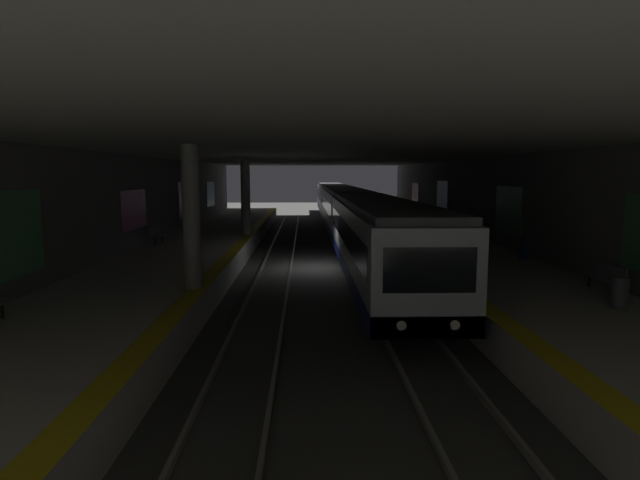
{
  "coord_description": "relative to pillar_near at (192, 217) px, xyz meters",
  "views": [
    {
      "loc": [
        -25.13,
        0.75,
        4.67
      ],
      "look_at": [
        2.77,
        -0.05,
        1.06
      ],
      "focal_mm": 28.53,
      "sensor_mm": 36.0,
      "label": 1
    }
  ],
  "objects": [
    {
      "name": "pillar_near",
      "position": [
        0.0,
        0.0,
        0.0
      ],
      "size": [
        0.56,
        0.56,
        4.55
      ],
      "color": "gray",
      "rests_on": "platform_right"
    },
    {
      "name": "person_walking_mid",
      "position": [
        13.21,
        -12.66,
        -1.45
      ],
      "size": [
        0.6,
        0.22,
        1.53
      ],
      "color": "black",
      "rests_on": "platform_left"
    },
    {
      "name": "suitcase_rolling",
      "position": [
        5.14,
        -12.94,
        -1.92
      ],
      "size": [
        0.34,
        0.24,
        1.01
      ],
      "color": "navy",
      "rests_on": "platform_left"
    },
    {
      "name": "trash_bin",
      "position": [
        -2.82,
        -12.15,
        -1.85
      ],
      "size": [
        0.44,
        0.44,
        0.85
      ],
      "color": "#595B5E",
      "rests_on": "platform_left"
    },
    {
      "name": "bench_left_mid",
      "position": [
        11.74,
        -12.88,
        -1.75
      ],
      "size": [
        1.7,
        0.47,
        0.86
      ],
      "color": "#262628",
      "rests_on": "platform_left"
    },
    {
      "name": "ground_plane",
      "position": [
        9.03,
        -4.35,
        -3.33
      ],
      "size": [
        120.0,
        120.0,
        0.0
      ],
      "primitive_type": "plane",
      "color": "#42423F"
    },
    {
      "name": "metro_train",
      "position": [
        22.2,
        -6.55,
        -1.3
      ],
      "size": [
        53.03,
        2.83,
        3.49
      ],
      "color": "#B7BCC6",
      "rests_on": "track_left"
    },
    {
      "name": "person_waiting_near",
      "position": [
        9.64,
        -12.13,
        -1.41
      ],
      "size": [
        0.6,
        0.22,
        1.61
      ],
      "color": "#2D2D2D",
      "rests_on": "platform_left"
    },
    {
      "name": "platform_right",
      "position": [
        9.03,
        2.2,
        -2.8
      ],
      "size": [
        60.0,
        5.3,
        1.06
      ],
      "color": "beige",
      "rests_on": "ground"
    },
    {
      "name": "bench_right_mid",
      "position": [
        10.53,
        4.18,
        -1.75
      ],
      "size": [
        1.7,
        0.47,
        0.86
      ],
      "color": "#262628",
      "rests_on": "platform_right"
    },
    {
      "name": "wall_left",
      "position": [
        9.07,
        -13.8,
        -0.52
      ],
      "size": [
        60.0,
        0.56,
        5.6
      ],
      "color": "slate",
      "rests_on": "ground"
    },
    {
      "name": "track_right",
      "position": [
        9.03,
        -2.15,
        -3.25
      ],
      "size": [
        60.0,
        1.53,
        0.16
      ],
      "color": "gray",
      "rests_on": "ground"
    },
    {
      "name": "platform_left",
      "position": [
        9.03,
        -10.9,
        -2.8
      ],
      "size": [
        60.0,
        5.3,
        1.06
      ],
      "color": "beige",
      "rests_on": "ground"
    },
    {
      "name": "wall_right",
      "position": [
        9.08,
        5.1,
        -0.52
      ],
      "size": [
        60.0,
        0.56,
        5.6
      ],
      "color": "slate",
      "rests_on": "ground"
    },
    {
      "name": "pillar_far",
      "position": [
        14.6,
        0.0,
        0.0
      ],
      "size": [
        0.56,
        0.56,
        4.55
      ],
      "color": "gray",
      "rests_on": "platform_right"
    },
    {
      "name": "ceiling_slab",
      "position": [
        9.03,
        -4.35,
        2.47
      ],
      "size": [
        60.0,
        19.4,
        0.4
      ],
      "color": "#ADAAA3",
      "rests_on": "wall_left"
    },
    {
      "name": "bench_left_near",
      "position": [
        -0.89,
        -12.88,
        -1.75
      ],
      "size": [
        1.7,
        0.47,
        0.86
      ],
      "color": "#262628",
      "rests_on": "platform_left"
    },
    {
      "name": "track_left",
      "position": [
        9.03,
        -6.55,
        -3.25
      ],
      "size": [
        60.0,
        1.53,
        0.16
      ],
      "color": "gray",
      "rests_on": "ground"
    },
    {
      "name": "backpack_on_floor",
      "position": [
        4.31,
        -10.68,
        -2.08
      ],
      "size": [
        0.3,
        0.2,
        0.4
      ],
      "color": "black",
      "rests_on": "platform_left"
    }
  ]
}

